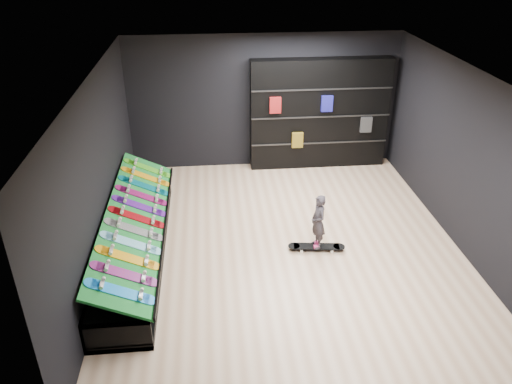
{
  "coord_description": "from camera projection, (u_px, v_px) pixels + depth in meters",
  "views": [
    {
      "loc": [
        -1.23,
        -7.19,
        4.96
      ],
      "look_at": [
        -0.5,
        0.2,
        1.0
      ],
      "focal_mm": 35.0,
      "sensor_mm": 36.0,
      "label": 1
    }
  ],
  "objects": [
    {
      "name": "display_board_9",
      "position": [
        146.0,
        177.0,
        9.52
      ],
      "size": [
        0.93,
        0.22,
        0.5
      ],
      "primitive_type": null,
      "rotation": [
        0.0,
        0.44,
        0.0
      ],
      "color": "orange",
      "rests_on": "turf_ramp"
    },
    {
      "name": "wall_right",
      "position": [
        466.0,
        162.0,
        8.31
      ],
      "size": [
        0.02,
        7.0,
        3.0
      ],
      "primitive_type": "cube",
      "color": "black",
      "rests_on": "ground"
    },
    {
      "name": "display_board_0",
      "position": [
        121.0,
        292.0,
        6.52
      ],
      "size": [
        0.93,
        0.22,
        0.5
      ],
      "primitive_type": null,
      "rotation": [
        0.0,
        0.44,
        0.0
      ],
      "color": "blue",
      "rests_on": "turf_ramp"
    },
    {
      "name": "wall_front",
      "position": [
        342.0,
        319.0,
        4.97
      ],
      "size": [
        6.0,
        0.02,
        3.0
      ],
      "primitive_type": "cube",
      "color": "black",
      "rests_on": "ground"
    },
    {
      "name": "floor_skateboard",
      "position": [
        316.0,
        248.0,
        8.62
      ],
      "size": [
        1.0,
        0.34,
        0.09
      ],
      "primitive_type": null,
      "rotation": [
        0.0,
        0.0,
        -0.12
      ],
      "color": "black",
      "rests_on": "ground"
    },
    {
      "name": "display_board_6",
      "position": [
        139.0,
        206.0,
        8.52
      ],
      "size": [
        0.93,
        0.22,
        0.5
      ],
      "primitive_type": null,
      "rotation": [
        0.0,
        0.44,
        0.0
      ],
      "color": "purple",
      "rests_on": "turf_ramp"
    },
    {
      "name": "display_board_5",
      "position": [
        137.0,
        217.0,
        8.19
      ],
      "size": [
        0.93,
        0.22,
        0.5
      ],
      "primitive_type": null,
      "rotation": [
        0.0,
        0.44,
        0.0
      ],
      "color": "red",
      "rests_on": "turf_ramp"
    },
    {
      "name": "display_board_4",
      "position": [
        134.0,
        230.0,
        7.86
      ],
      "size": [
        0.93,
        0.22,
        0.5
      ],
      "primitive_type": null,
      "rotation": [
        0.0,
        0.44,
        0.0
      ],
      "color": "black",
      "rests_on": "turf_ramp"
    },
    {
      "name": "turf_ramp",
      "position": [
        136.0,
        219.0,
        8.2
      ],
      "size": [
        0.92,
        4.5,
        0.46
      ],
      "primitive_type": "cube",
      "rotation": [
        0.0,
        0.44,
        0.0
      ],
      "color": "#106621",
      "rests_on": "display_rack"
    },
    {
      "name": "ceiling",
      "position": [
        291.0,
        77.0,
        7.34
      ],
      "size": [
        6.0,
        7.0,
        0.01
      ],
      "primitive_type": "cube",
      "color": "white",
      "rests_on": "ground"
    },
    {
      "name": "child",
      "position": [
        317.0,
        232.0,
        8.47
      ],
      "size": [
        0.19,
        0.24,
        0.58
      ],
      "primitive_type": "imported",
      "rotation": [
        0.0,
        0.0,
        -1.4
      ],
      "color": "black",
      "rests_on": "floor_skateboard"
    },
    {
      "name": "wall_back",
      "position": [
        264.0,
        102.0,
        11.12
      ],
      "size": [
        6.0,
        0.02,
        3.0
      ],
      "primitive_type": "cube",
      "color": "black",
      "rests_on": "ground"
    },
    {
      "name": "wall_left",
      "position": [
        98.0,
        177.0,
        7.79
      ],
      "size": [
        0.02,
        7.0,
        3.0
      ],
      "primitive_type": "cube",
      "color": "black",
      "rests_on": "ground"
    },
    {
      "name": "display_board_10",
      "position": [
        148.0,
        168.0,
        9.86
      ],
      "size": [
        0.93,
        0.22,
        0.5
      ],
      "primitive_type": null,
      "rotation": [
        0.0,
        0.44,
        0.0
      ],
      "color": "green",
      "rests_on": "turf_ramp"
    },
    {
      "name": "display_board_3",
      "position": [
        131.0,
        243.0,
        7.52
      ],
      "size": [
        0.93,
        0.22,
        0.5
      ],
      "primitive_type": null,
      "rotation": [
        0.0,
        0.44,
        0.0
      ],
      "color": "#0CB2E5",
      "rests_on": "turf_ramp"
    },
    {
      "name": "floor",
      "position": [
        285.0,
        246.0,
        8.75
      ],
      "size": [
        6.0,
        7.0,
        0.01
      ],
      "primitive_type": "cube",
      "color": "beige",
      "rests_on": "ground"
    },
    {
      "name": "display_board_1",
      "position": [
        125.0,
        274.0,
        6.85
      ],
      "size": [
        0.93,
        0.22,
        0.5
      ],
      "primitive_type": null,
      "rotation": [
        0.0,
        0.44,
        0.0
      ],
      "color": "#2626BF",
      "rests_on": "turf_ramp"
    },
    {
      "name": "display_board_8",
      "position": [
        144.0,
        186.0,
        9.19
      ],
      "size": [
        0.93,
        0.22,
        0.5
      ],
      "primitive_type": null,
      "rotation": [
        0.0,
        0.44,
        0.0
      ],
      "color": "#0C8C99",
      "rests_on": "turf_ramp"
    },
    {
      "name": "back_shelving",
      "position": [
        319.0,
        114.0,
        11.19
      ],
      "size": [
        3.1,
        0.36,
        2.48
      ],
      "primitive_type": "cube",
      "color": "black",
      "rests_on": "ground"
    },
    {
      "name": "display_rack",
      "position": [
        136.0,
        242.0,
        8.41
      ],
      "size": [
        0.9,
        4.5,
        0.5
      ],
      "primitive_type": null,
      "color": "black",
      "rests_on": "ground"
    },
    {
      "name": "display_board_2",
      "position": [
        128.0,
        258.0,
        7.19
      ],
      "size": [
        0.93,
        0.22,
        0.5
      ],
      "primitive_type": null,
      "rotation": [
        0.0,
        0.44,
        0.0
      ],
      "color": "yellow",
      "rests_on": "turf_ramp"
    },
    {
      "name": "display_board_7",
      "position": [
        142.0,
        195.0,
        8.86
      ],
      "size": [
        0.93,
        0.22,
        0.5
      ],
      "primitive_type": null,
      "rotation": [
        0.0,
        0.44,
        0.0
      ],
      "color": "#E5198C",
      "rests_on": "turf_ramp"
    }
  ]
}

